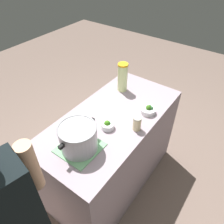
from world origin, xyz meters
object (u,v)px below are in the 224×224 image
(lemonade_pitcher, at_px, (123,77))
(mason_jar, at_px, (137,123))
(broccoli_bowl_front, at_px, (108,125))
(cooking_pot, at_px, (78,138))
(broccoli_bowl_center, at_px, (148,110))

(lemonade_pitcher, height_order, mason_jar, lemonade_pitcher)
(broccoli_bowl_front, bearing_deg, cooking_pot, -7.52)
(broccoli_bowl_front, bearing_deg, lemonade_pitcher, -158.10)
(mason_jar, distance_m, broccoli_bowl_front, 0.23)
(cooking_pot, distance_m, lemonade_pitcher, 0.82)
(broccoli_bowl_center, bearing_deg, broccoli_bowl_front, -25.59)
(cooking_pot, bearing_deg, broccoli_bowl_center, 162.02)
(mason_jar, relative_size, broccoli_bowl_front, 1.16)
(broccoli_bowl_front, height_order, broccoli_bowl_center, broccoli_bowl_center)
(broccoli_bowl_front, xyz_separation_m, broccoli_bowl_center, (-0.36, 0.17, -0.00))
(broccoli_bowl_front, bearing_deg, mason_jar, 122.79)
(cooking_pot, bearing_deg, mason_jar, 150.61)
(cooking_pot, height_order, lemonade_pitcher, lemonade_pitcher)
(broccoli_bowl_front, distance_m, broccoli_bowl_center, 0.40)
(lemonade_pitcher, bearing_deg, broccoli_bowl_front, 21.90)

